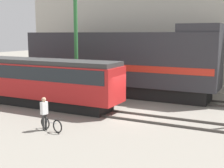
% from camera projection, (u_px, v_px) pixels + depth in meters
% --- Properties ---
extents(ground_plane, '(120.00, 120.00, 0.00)m').
position_uv_depth(ground_plane, '(128.00, 114.00, 19.84)').
color(ground_plane, gray).
extents(track_near, '(60.00, 1.50, 0.14)m').
position_uv_depth(track_near, '(124.00, 115.00, 19.35)').
color(track_near, '#47423D').
rests_on(track_near, ground).
extents(track_far, '(60.00, 1.51, 0.14)m').
position_uv_depth(track_far, '(157.00, 97.00, 24.78)').
color(track_far, '#47423D').
rests_on(track_far, ground).
extents(building_backdrop, '(31.87, 6.00, 14.31)m').
position_uv_depth(building_backdrop, '(184.00, 12.00, 30.28)').
color(building_backdrop, beige).
rests_on(building_backdrop, ground).
extents(freight_locomotive, '(16.48, 3.04, 5.80)m').
position_uv_depth(freight_locomotive, '(119.00, 62.00, 25.89)').
color(freight_locomotive, black).
rests_on(freight_locomotive, ground).
extents(streetcar, '(12.50, 2.54, 3.32)m').
position_uv_depth(streetcar, '(38.00, 79.00, 22.08)').
color(streetcar, black).
rests_on(streetcar, ground).
extents(bicycle, '(1.68, 0.56, 0.76)m').
position_uv_depth(bicycle, '(51.00, 124.00, 16.41)').
color(bicycle, black).
rests_on(bicycle, ground).
extents(person, '(0.30, 0.40, 1.79)m').
position_uv_depth(person, '(44.00, 110.00, 16.41)').
color(person, '#333333').
rests_on(person, ground).
extents(utility_pole_left, '(0.29, 0.29, 7.91)m').
position_uv_depth(utility_pole_left, '(76.00, 49.00, 23.94)').
color(utility_pole_left, '#2D7238').
rests_on(utility_pole_left, ground).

